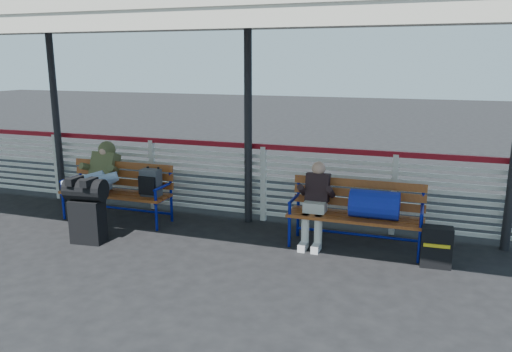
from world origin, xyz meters
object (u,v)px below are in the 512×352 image
at_px(bench_left, 127,185).
at_px(suitcase_side, 436,247).
at_px(bench_right, 366,206).
at_px(traveler_man, 96,179).
at_px(companion_person, 315,202).
at_px(luggage_stack, 87,208).

height_order(bench_left, suitcase_side, bench_left).
bearing_deg(bench_right, traveler_man, -175.54).
xyz_separation_m(bench_right, suitcase_side, (0.91, -0.30, -0.35)).
distance_m(traveler_man, suitcase_side, 4.99).
height_order(companion_person, suitcase_side, companion_person).
xyz_separation_m(bench_left, bench_right, (3.75, -0.03, 0.03)).
bearing_deg(traveler_man, bench_left, 48.46).
bearing_deg(luggage_stack, traveler_man, 110.53).
bearing_deg(bench_left, suitcase_side, -4.08).
distance_m(bench_left, suitcase_side, 4.68).
xyz_separation_m(bench_left, traveler_man, (-0.31, -0.35, 0.16)).
bearing_deg(luggage_stack, bench_right, 8.95).
xyz_separation_m(bench_right, companion_person, (-0.69, 0.00, -0.01)).
height_order(bench_left, bench_right, same).
bearing_deg(suitcase_side, bench_right, 159.07).
distance_m(bench_left, traveler_man, 0.49).
height_order(luggage_stack, bench_left, luggage_stack).
relative_size(luggage_stack, bench_right, 0.51).
xyz_separation_m(luggage_stack, bench_left, (-0.03, 1.04, 0.08)).
bearing_deg(traveler_man, companion_person, 5.37).
relative_size(companion_person, suitcase_side, 2.23).
relative_size(bench_left, suitcase_side, 3.50).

